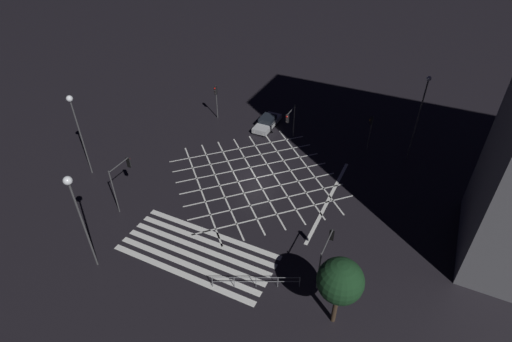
{
  "coord_description": "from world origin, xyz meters",
  "views": [
    {
      "loc": [
        13.19,
        -27.37,
        23.49
      ],
      "look_at": [
        0.0,
        0.0,
        0.83
      ],
      "focal_mm": 28.0,
      "sensor_mm": 36.0,
      "label": 1
    }
  ],
  "objects_px": {
    "street_lamp_far": "(75,117)",
    "traffic_light_nw_cross": "(216,96)",
    "street_lamp_west": "(75,201)",
    "traffic_light_sw_cross": "(122,174)",
    "waiting_car": "(267,122)",
    "traffic_light_ne_main": "(371,126)",
    "traffic_light_se_cross": "(327,248)",
    "traffic_light_median_north": "(290,119)",
    "street_lamp_east": "(421,108)",
    "street_tree_near": "(340,281)"
  },
  "relations": [
    {
      "from": "street_lamp_west",
      "to": "traffic_light_ne_main",
      "type": "bearing_deg",
      "value": 59.17
    },
    {
      "from": "street_lamp_far",
      "to": "traffic_light_nw_cross",
      "type": "bearing_deg",
      "value": 69.51
    },
    {
      "from": "traffic_light_median_north",
      "to": "street_lamp_east",
      "type": "bearing_deg",
      "value": 98.87
    },
    {
      "from": "street_lamp_far",
      "to": "street_tree_near",
      "type": "bearing_deg",
      "value": -11.63
    },
    {
      "from": "traffic_light_ne_main",
      "to": "traffic_light_se_cross",
      "type": "bearing_deg",
      "value": 93.23
    },
    {
      "from": "traffic_light_sw_cross",
      "to": "waiting_car",
      "type": "bearing_deg",
      "value": -17.61
    },
    {
      "from": "traffic_light_se_cross",
      "to": "street_tree_near",
      "type": "bearing_deg",
      "value": -152.72
    },
    {
      "from": "waiting_car",
      "to": "traffic_light_median_north",
      "type": "bearing_deg",
      "value": 62.0
    },
    {
      "from": "traffic_light_sw_cross",
      "to": "traffic_light_se_cross",
      "type": "relative_size",
      "value": 1.22
    },
    {
      "from": "street_lamp_west",
      "to": "street_lamp_far",
      "type": "height_order",
      "value": "street_lamp_west"
    },
    {
      "from": "traffic_light_nw_cross",
      "to": "street_lamp_west",
      "type": "xyz_separation_m",
      "value": [
        3.21,
        -23.33,
        3.37
      ]
    },
    {
      "from": "street_lamp_far",
      "to": "street_tree_near",
      "type": "xyz_separation_m",
      "value": [
        26.01,
        -5.35,
        -2.14
      ]
    },
    {
      "from": "street_tree_near",
      "to": "traffic_light_nw_cross",
      "type": "bearing_deg",
      "value": 135.42
    },
    {
      "from": "traffic_light_sw_cross",
      "to": "waiting_car",
      "type": "height_order",
      "value": "traffic_light_sw_cross"
    },
    {
      "from": "traffic_light_sw_cross",
      "to": "waiting_car",
      "type": "relative_size",
      "value": 0.95
    },
    {
      "from": "traffic_light_median_north",
      "to": "traffic_light_nw_cross",
      "type": "relative_size",
      "value": 0.95
    },
    {
      "from": "traffic_light_ne_main",
      "to": "traffic_light_sw_cross",
      "type": "bearing_deg",
      "value": 46.27
    },
    {
      "from": "traffic_light_sw_cross",
      "to": "traffic_light_median_north",
      "type": "height_order",
      "value": "traffic_light_sw_cross"
    },
    {
      "from": "traffic_light_ne_main",
      "to": "traffic_light_nw_cross",
      "type": "relative_size",
      "value": 0.98
    },
    {
      "from": "traffic_light_ne_main",
      "to": "street_lamp_east",
      "type": "xyz_separation_m",
      "value": [
        4.2,
        -0.2,
        3.07
      ]
    },
    {
      "from": "traffic_light_ne_main",
      "to": "street_lamp_far",
      "type": "relative_size",
      "value": 0.49
    },
    {
      "from": "traffic_light_se_cross",
      "to": "waiting_car",
      "type": "distance_m",
      "value": 21.49
    },
    {
      "from": "traffic_light_sw_cross",
      "to": "traffic_light_nw_cross",
      "type": "xyz_separation_m",
      "value": [
        -0.72,
        16.8,
        -0.31
      ]
    },
    {
      "from": "street_lamp_west",
      "to": "street_lamp_far",
      "type": "distance_m",
      "value": 12.21
    },
    {
      "from": "traffic_light_sw_cross",
      "to": "street_tree_near",
      "type": "height_order",
      "value": "street_tree_near"
    },
    {
      "from": "traffic_light_median_north",
      "to": "traffic_light_nw_cross",
      "type": "bearing_deg",
      "value": -96.79
    },
    {
      "from": "traffic_light_median_north",
      "to": "waiting_car",
      "type": "distance_m",
      "value": 4.51
    },
    {
      "from": "street_lamp_east",
      "to": "street_lamp_far",
      "type": "bearing_deg",
      "value": -150.43
    },
    {
      "from": "traffic_light_median_north",
      "to": "waiting_car",
      "type": "bearing_deg",
      "value": -118.0
    },
    {
      "from": "traffic_light_sw_cross",
      "to": "street_tree_near",
      "type": "relative_size",
      "value": 0.8
    },
    {
      "from": "traffic_light_sw_cross",
      "to": "traffic_light_ne_main",
      "type": "distance_m",
      "value": 24.56
    },
    {
      "from": "traffic_light_sw_cross",
      "to": "waiting_car",
      "type": "xyz_separation_m",
      "value": [
        5.55,
        17.48,
        -2.64
      ]
    },
    {
      "from": "traffic_light_nw_cross",
      "to": "street_lamp_far",
      "type": "bearing_deg",
      "value": -20.49
    },
    {
      "from": "traffic_light_se_cross",
      "to": "traffic_light_median_north",
      "type": "relative_size",
      "value": 0.93
    },
    {
      "from": "traffic_light_nw_cross",
      "to": "street_tree_near",
      "type": "relative_size",
      "value": 0.75
    },
    {
      "from": "traffic_light_se_cross",
      "to": "traffic_light_nw_cross",
      "type": "height_order",
      "value": "traffic_light_nw_cross"
    },
    {
      "from": "street_lamp_west",
      "to": "street_tree_near",
      "type": "distance_m",
      "value": 17.69
    },
    {
      "from": "traffic_light_nw_cross",
      "to": "street_tree_near",
      "type": "height_order",
      "value": "street_tree_near"
    },
    {
      "from": "street_lamp_east",
      "to": "street_lamp_far",
      "type": "distance_m",
      "value": 31.54
    },
    {
      "from": "traffic_light_se_cross",
      "to": "traffic_light_ne_main",
      "type": "bearing_deg",
      "value": 3.23
    },
    {
      "from": "street_lamp_west",
      "to": "waiting_car",
      "type": "relative_size",
      "value": 1.8
    },
    {
      "from": "street_lamp_east",
      "to": "waiting_car",
      "type": "distance_m",
      "value": 16.52
    },
    {
      "from": "street_lamp_east",
      "to": "waiting_car",
      "type": "relative_size",
      "value": 1.98
    },
    {
      "from": "traffic_light_se_cross",
      "to": "traffic_light_nw_cross",
      "type": "bearing_deg",
      "value": 48.17
    },
    {
      "from": "street_lamp_west",
      "to": "traffic_light_median_north",
      "type": "bearing_deg",
      "value": 73.65
    },
    {
      "from": "traffic_light_ne_main",
      "to": "street_lamp_east",
      "type": "bearing_deg",
      "value": 177.26
    },
    {
      "from": "traffic_light_median_north",
      "to": "waiting_car",
      "type": "height_order",
      "value": "traffic_light_median_north"
    },
    {
      "from": "traffic_light_se_cross",
      "to": "street_lamp_far",
      "type": "height_order",
      "value": "street_lamp_far"
    },
    {
      "from": "traffic_light_ne_main",
      "to": "street_lamp_west",
      "type": "height_order",
      "value": "street_lamp_west"
    },
    {
      "from": "street_lamp_far",
      "to": "waiting_car",
      "type": "relative_size",
      "value": 1.79
    }
  ]
}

